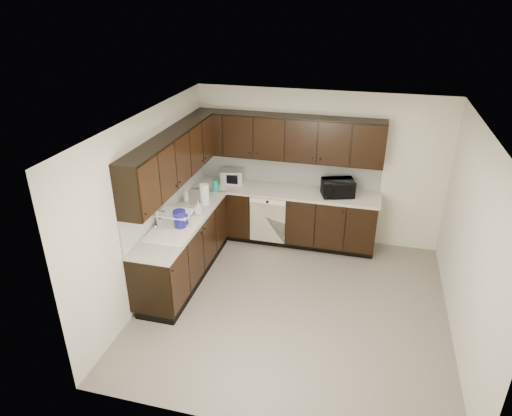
{
  "coord_description": "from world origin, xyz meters",
  "views": [
    {
      "loc": [
        0.76,
        -4.97,
        3.86
      ],
      "look_at": [
        -0.68,
        0.6,
        1.1
      ],
      "focal_mm": 32.0,
      "sensor_mm": 36.0,
      "label": 1
    }
  ],
  "objects": [
    {
      "name": "floor",
      "position": [
        0.0,
        0.0,
        0.0
      ],
      "size": [
        4.0,
        4.0,
        0.0
      ],
      "primitive_type": "plane",
      "color": "gray",
      "rests_on": "ground"
    },
    {
      "name": "ceiling",
      "position": [
        0.0,
        0.0,
        2.5
      ],
      "size": [
        4.0,
        4.0,
        0.0
      ],
      "primitive_type": "plane",
      "rotation": [
        3.14,
        0.0,
        0.0
      ],
      "color": "white",
      "rests_on": "wall_back"
    },
    {
      "name": "wall_back",
      "position": [
        0.0,
        2.0,
        1.25
      ],
      "size": [
        4.0,
        0.02,
        2.5
      ],
      "primitive_type": "cube",
      "color": "beige",
      "rests_on": "floor"
    },
    {
      "name": "wall_left",
      "position": [
        -2.0,
        0.0,
        1.25
      ],
      "size": [
        0.02,
        4.0,
        2.5
      ],
      "primitive_type": "cube",
      "color": "beige",
      "rests_on": "floor"
    },
    {
      "name": "wall_right",
      "position": [
        2.0,
        0.0,
        1.25
      ],
      "size": [
        0.02,
        4.0,
        2.5
      ],
      "primitive_type": "cube",
      "color": "beige",
      "rests_on": "floor"
    },
    {
      "name": "wall_front",
      "position": [
        0.0,
        -2.0,
        1.25
      ],
      "size": [
        4.0,
        0.02,
        2.5
      ],
      "primitive_type": "cube",
      "color": "beige",
      "rests_on": "floor"
    },
    {
      "name": "lower_cabinets",
      "position": [
        -1.01,
        1.11,
        0.41
      ],
      "size": [
        3.0,
        2.8,
        0.9
      ],
      "color": "black",
      "rests_on": "floor"
    },
    {
      "name": "countertop",
      "position": [
        -1.01,
        1.11,
        0.92
      ],
      "size": [
        3.03,
        2.83,
        0.04
      ],
      "color": "beige",
      "rests_on": "lower_cabinets"
    },
    {
      "name": "backsplash",
      "position": [
        -1.22,
        1.32,
        1.18
      ],
      "size": [
        3.0,
        2.8,
        0.48
      ],
      "color": "white",
      "rests_on": "countertop"
    },
    {
      "name": "upper_cabinets",
      "position": [
        -1.1,
        1.2,
        1.77
      ],
      "size": [
        3.0,
        2.8,
        0.7
      ],
      "color": "black",
      "rests_on": "wall_back"
    },
    {
      "name": "dishwasher",
      "position": [
        -0.7,
        1.41,
        0.55
      ],
      "size": [
        0.58,
        0.04,
        0.78
      ],
      "color": "#F9EDCC",
      "rests_on": "lower_cabinets"
    },
    {
      "name": "sink",
      "position": [
        -1.68,
        -0.01,
        0.88
      ],
      "size": [
        0.54,
        0.82,
        0.42
      ],
      "color": "#F9EDCC",
      "rests_on": "countertop"
    },
    {
      "name": "microwave",
      "position": [
        0.36,
        1.67,
        1.07
      ],
      "size": [
        0.56,
        0.47,
        0.27
      ],
      "primitive_type": "imported",
      "rotation": [
        0.0,
        0.0,
        0.32
      ],
      "color": "black",
      "rests_on": "countertop"
    },
    {
      "name": "soap_bottle_a",
      "position": [
        -1.52,
        0.54,
        1.04
      ],
      "size": [
        0.11,
        0.11,
        0.2
      ],
      "primitive_type": "imported",
      "rotation": [
        0.0,
        0.0,
        0.2
      ],
      "color": "gray",
      "rests_on": "countertop"
    },
    {
      "name": "soap_bottle_b",
      "position": [
        -1.86,
        0.88,
        1.05
      ],
      "size": [
        0.09,
        0.09,
        0.21
      ],
      "primitive_type": "imported",
      "rotation": [
        0.0,
        0.0,
        0.1
      ],
      "color": "gray",
      "rests_on": "countertop"
    },
    {
      "name": "toaster_oven",
      "position": [
        -1.4,
        1.77,
        1.05
      ],
      "size": [
        0.4,
        0.33,
        0.23
      ],
      "primitive_type": "cube",
      "rotation": [
        0.0,
        0.0,
        0.2
      ],
      "color": "silver",
      "rests_on": "countertop"
    },
    {
      "name": "storage_bin",
      "position": [
        -1.71,
        0.15,
        1.03
      ],
      "size": [
        0.53,
        0.46,
        0.17
      ],
      "primitive_type": "cube",
      "rotation": [
        0.0,
        0.0,
        0.38
      ],
      "color": "silver",
      "rests_on": "countertop"
    },
    {
      "name": "blue_pitcher",
      "position": [
        -1.6,
        0.06,
        1.07
      ],
      "size": [
        0.19,
        0.19,
        0.26
      ],
      "primitive_type": "cylinder",
      "rotation": [
        0.0,
        0.0,
        -0.08
      ],
      "color": "#110F91",
      "rests_on": "countertop"
    },
    {
      "name": "teal_tumbler",
      "position": [
        -1.55,
        1.35,
        1.04
      ],
      "size": [
        0.11,
        0.11,
        0.2
      ],
      "primitive_type": "cylinder",
      "rotation": [
        0.0,
        0.0,
        -0.27
      ],
      "color": "#0C8A82",
      "rests_on": "countertop"
    },
    {
      "name": "paper_towel_roll",
      "position": [
        -1.55,
        0.87,
        1.1
      ],
      "size": [
        0.18,
        0.18,
        0.31
      ],
      "primitive_type": "cylinder",
      "rotation": [
        0.0,
        0.0,
        0.38
      ],
      "color": "silver",
      "rests_on": "countertop"
    }
  ]
}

